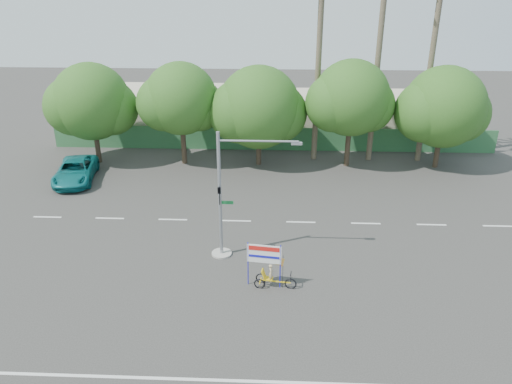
{
  "coord_description": "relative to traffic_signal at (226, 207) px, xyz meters",
  "views": [
    {
      "loc": [
        0.41,
        -19.53,
        14.3
      ],
      "look_at": [
        -0.64,
        4.63,
        3.5
      ],
      "focal_mm": 35.0,
      "sensor_mm": 36.0,
      "label": 1
    }
  ],
  "objects": [
    {
      "name": "tree_right",
      "position": [
        8.15,
        14.02,
        2.32
      ],
      "size": [
        6.9,
        5.8,
        8.36
      ],
      "color": "#473828",
      "rests_on": "ground"
    },
    {
      "name": "palm_mid",
      "position": [
        14.2,
        15.52,
        6.48
      ],
      "size": [
        3.73,
        3.79,
        15.45
      ],
      "color": "#70604C",
      "rests_on": "ground"
    },
    {
      "name": "traffic_signal",
      "position": [
        0.0,
        0.0,
        0.0
      ],
      "size": [
        4.72,
        1.1,
        7.0
      ],
      "color": "gray",
      "rests_on": "ground"
    },
    {
      "name": "palm_short",
      "position": [
        5.7,
        15.52,
        5.94
      ],
      "size": [
        3.73,
        3.79,
        14.45
      ],
      "color": "#70604C",
      "rests_on": "ground"
    },
    {
      "name": "tree_far_left",
      "position": [
        -11.85,
        14.02,
        1.84
      ],
      "size": [
        7.14,
        6.0,
        7.96
      ],
      "color": "#473828",
      "rests_on": "ground"
    },
    {
      "name": "tree_center",
      "position": [
        1.14,
        14.02,
        1.55
      ],
      "size": [
        7.62,
        6.4,
        7.85
      ],
      "color": "#473828",
      "rests_on": "ground"
    },
    {
      "name": "trike_billboard",
      "position": [
        2.33,
        -2.9,
        -1.95
      ],
      "size": [
        2.44,
        0.72,
        2.41
      ],
      "rotation": [
        0.0,
        0.0,
        -0.14
      ],
      "color": "black",
      "rests_on": "ground"
    },
    {
      "name": "building_right",
      "position": [
        10.2,
        22.02,
        -1.12
      ],
      "size": [
        14.0,
        8.0,
        3.6
      ],
      "primitive_type": "cube",
      "color": "beige",
      "rests_on": "ground"
    },
    {
      "name": "building_left",
      "position": [
        -7.8,
        22.02,
        -0.92
      ],
      "size": [
        12.0,
        8.0,
        4.0
      ],
      "primitive_type": "cube",
      "color": "beige",
      "rests_on": "ground"
    },
    {
      "name": "tree_far_right",
      "position": [
        15.15,
        14.02,
        1.73
      ],
      "size": [
        7.38,
        6.2,
        7.94
      ],
      "color": "#473828",
      "rests_on": "ground"
    },
    {
      "name": "palm_tall",
      "position": [
        10.2,
        15.52,
        7.55
      ],
      "size": [
        3.73,
        3.79,
        17.45
      ],
      "color": "#70604C",
      "rests_on": "ground"
    },
    {
      "name": "fence",
      "position": [
        2.2,
        17.52,
        -1.92
      ],
      "size": [
        38.0,
        0.08,
        2.0
      ],
      "primitive_type": "cube",
      "color": "#336B3D",
      "rests_on": "ground"
    },
    {
      "name": "tree_left",
      "position": [
        -4.85,
        14.02,
        2.14
      ],
      "size": [
        6.66,
        5.6,
        8.07
      ],
      "color": "#473828",
      "rests_on": "ground"
    },
    {
      "name": "ground",
      "position": [
        2.2,
        -3.98,
        -2.92
      ],
      "size": [
        120.0,
        120.0,
        0.0
      ],
      "primitive_type": "plane",
      "color": "#33302D",
      "rests_on": "ground"
    },
    {
      "name": "pickup_truck",
      "position": [
        -12.15,
        9.98,
        -2.14
      ],
      "size": [
        3.49,
        5.98,
        1.57
      ],
      "primitive_type": "imported",
      "rotation": [
        0.0,
        0.0,
        0.17
      ],
      "color": "#0F6D6F",
      "rests_on": "ground"
    }
  ]
}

